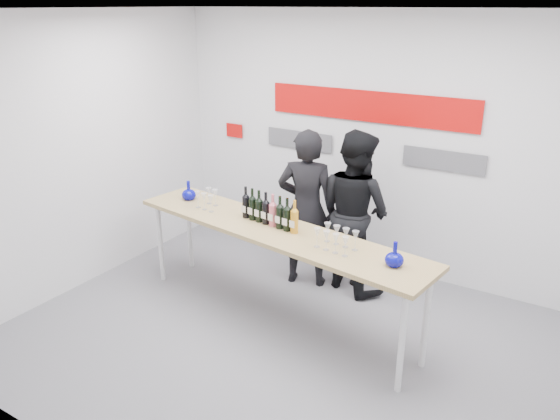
{
  "coord_description": "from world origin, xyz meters",
  "views": [
    {
      "loc": [
        2.4,
        -3.81,
        3.04
      ],
      "look_at": [
        -0.22,
        0.42,
        1.15
      ],
      "focal_mm": 35.0,
      "sensor_mm": 36.0,
      "label": 1
    }
  ],
  "objects": [
    {
      "name": "ground",
      "position": [
        0.0,
        0.0,
        0.0
      ],
      "size": [
        5.0,
        5.0,
        0.0
      ],
      "primitive_type": "plane",
      "color": "slate",
      "rests_on": "ground"
    },
    {
      "name": "back_wall",
      "position": [
        0.0,
        2.0,
        1.5
      ],
      "size": [
        5.0,
        0.04,
        3.0
      ],
      "primitive_type": "cube",
      "color": "silver",
      "rests_on": "ground"
    },
    {
      "name": "signage",
      "position": [
        -0.06,
        1.97,
        1.81
      ],
      "size": [
        3.38,
        0.02,
        0.79
      ],
      "color": "#BA0908",
      "rests_on": "back_wall"
    },
    {
      "name": "tasting_table",
      "position": [
        -0.22,
        0.32,
        0.91
      ],
      "size": [
        3.35,
        1.12,
        0.99
      ],
      "rotation": [
        0.0,
        0.0,
        -0.14
      ],
      "color": "tan",
      "rests_on": "ground"
    },
    {
      "name": "wine_bottles",
      "position": [
        -0.32,
        0.38,
        1.15
      ],
      "size": [
        0.71,
        0.17,
        0.33
      ],
      "rotation": [
        0.0,
        0.0,
        -0.14
      ],
      "color": "black",
      "rests_on": "tasting_table"
    },
    {
      "name": "decanter_left",
      "position": [
        -1.49,
        0.53,
        1.1
      ],
      "size": [
        0.16,
        0.16,
        0.21
      ],
      "primitive_type": null,
      "color": "#07098B",
      "rests_on": "tasting_table"
    },
    {
      "name": "decanter_right",
      "position": [
        1.05,
        0.17,
        1.1
      ],
      "size": [
        0.16,
        0.16,
        0.21
      ],
      "primitive_type": null,
      "color": "#07098B",
      "rests_on": "tasting_table"
    },
    {
      "name": "glasses_left",
      "position": [
        -1.14,
        0.44,
        1.08
      ],
      "size": [
        0.26,
        0.25,
        0.18
      ],
      "color": "silver",
      "rests_on": "tasting_table"
    },
    {
      "name": "glasses_right",
      "position": [
        0.49,
        0.22,
        1.08
      ],
      "size": [
        0.38,
        0.26,
        0.18
      ],
      "color": "silver",
      "rests_on": "tasting_table"
    },
    {
      "name": "presenter_left",
      "position": [
        -0.34,
        1.16,
        0.9
      ],
      "size": [
        0.76,
        0.61,
        1.8
      ],
      "primitive_type": "imported",
      "rotation": [
        0.0,
        0.0,
        3.45
      ],
      "color": "black",
      "rests_on": "ground"
    },
    {
      "name": "presenter_right",
      "position": [
        0.16,
        1.36,
        0.91
      ],
      "size": [
        1.07,
        0.96,
        1.81
      ],
      "primitive_type": "imported",
      "rotation": [
        0.0,
        0.0,
        2.78
      ],
      "color": "black",
      "rests_on": "ground"
    },
    {
      "name": "mic_stand",
      "position": [
        0.2,
        1.42,
        0.43
      ],
      "size": [
        0.16,
        0.16,
        1.4
      ],
      "rotation": [
        0.0,
        0.0,
        -0.16
      ],
      "color": "black",
      "rests_on": "ground"
    }
  ]
}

